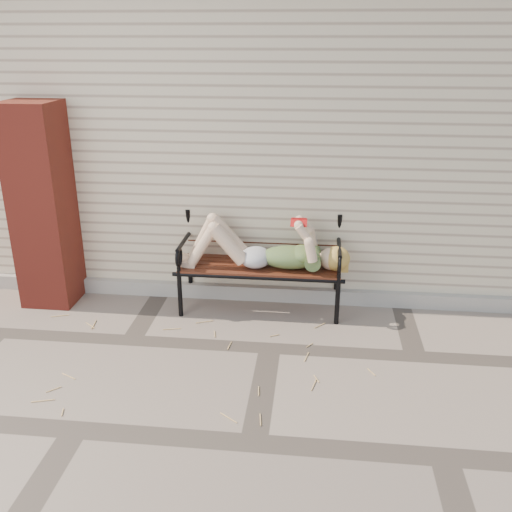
# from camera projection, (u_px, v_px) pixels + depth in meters

# --- Properties ---
(ground) EXTENTS (80.00, 80.00, 0.00)m
(ground) POSITION_uv_depth(u_px,v_px,m) (270.00, 348.00, 4.99)
(ground) COLOR gray
(ground) RESTS_ON ground
(house_wall) EXTENTS (8.00, 4.00, 3.00)m
(house_wall) POSITION_uv_depth(u_px,v_px,m) (292.00, 124.00, 7.22)
(house_wall) COLOR beige
(house_wall) RESTS_ON ground
(foundation_strip) EXTENTS (8.00, 0.10, 0.15)m
(foundation_strip) POSITION_uv_depth(u_px,v_px,m) (278.00, 294.00, 5.86)
(foundation_strip) COLOR #A9A199
(foundation_strip) RESTS_ON ground
(brick_pillar) EXTENTS (0.50, 0.50, 2.00)m
(brick_pillar) POSITION_uv_depth(u_px,v_px,m) (43.00, 206.00, 5.56)
(brick_pillar) COLOR maroon
(brick_pillar) RESTS_ON ground
(garden_bench) EXTENTS (1.71, 0.68, 1.11)m
(garden_bench) POSITION_uv_depth(u_px,v_px,m) (261.00, 247.00, 5.58)
(garden_bench) COLOR black
(garden_bench) RESTS_ON ground
(reading_woman) EXTENTS (1.61, 0.37, 0.51)m
(reading_woman) POSITION_uv_depth(u_px,v_px,m) (261.00, 248.00, 5.44)
(reading_woman) COLOR #0A3946
(reading_woman) RESTS_ON ground
(straw_scatter) EXTENTS (2.52, 1.79, 0.01)m
(straw_scatter) POSITION_uv_depth(u_px,v_px,m) (202.00, 367.00, 4.70)
(straw_scatter) COLOR tan
(straw_scatter) RESTS_ON ground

